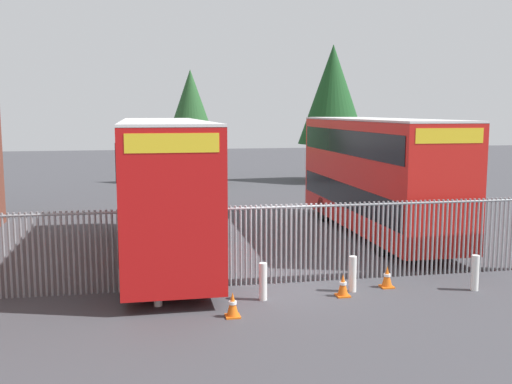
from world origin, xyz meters
TOP-DOWN VIEW (x-y plane):
  - ground_plane at (0.00, 8.00)m, footprint 100.00×100.00m
  - palisade_fence at (-0.78, 0.00)m, footprint 16.68×0.14m
  - double_decker_bus_near_gate at (-3.09, 3.35)m, footprint 2.54×10.81m
  - double_decker_bus_behind_fence_left at (4.99, 5.73)m, footprint 2.54×10.81m
  - bollard_near_left at (-3.46, -1.32)m, footprint 0.20×0.20m
  - bollard_center_front at (-0.86, -1.36)m, footprint 0.20×0.20m
  - bollard_near_right at (1.59, -1.12)m, footprint 0.20×0.20m
  - bollard_far_right at (4.80, -1.63)m, footprint 0.20×0.20m
  - traffic_cone_by_gate at (-1.80, -2.46)m, footprint 0.34×0.34m
  - traffic_cone_mid_forecourt at (2.63, -0.94)m, footprint 0.34×0.34m
  - traffic_cone_near_kerb at (1.21, -1.46)m, footprint 0.34×0.34m
  - tree_tall_back at (-0.55, 23.17)m, footprint 3.77×3.77m
  - tree_short_side at (8.75, 22.59)m, footprint 4.52×4.52m

SIDE VIEW (x-z plane):
  - ground_plane at x=0.00m, z-range 0.00..0.00m
  - traffic_cone_by_gate at x=-1.80m, z-range -0.01..0.58m
  - traffic_cone_mid_forecourt at x=2.63m, z-range -0.01..0.58m
  - traffic_cone_near_kerb at x=1.21m, z-range -0.01..0.58m
  - bollard_near_left at x=-3.46m, z-range 0.00..0.95m
  - bollard_center_front at x=-0.86m, z-range 0.00..0.95m
  - bollard_near_right at x=1.59m, z-range 0.00..0.95m
  - bollard_far_right at x=4.80m, z-range 0.00..0.95m
  - palisade_fence at x=-0.78m, z-range 0.01..2.36m
  - double_decker_bus_near_gate at x=-3.09m, z-range 0.21..4.63m
  - double_decker_bus_behind_fence_left at x=4.99m, z-range 0.21..4.63m
  - tree_tall_back at x=-0.55m, z-range 0.95..8.27m
  - tree_short_side at x=8.75m, z-range 1.26..10.25m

